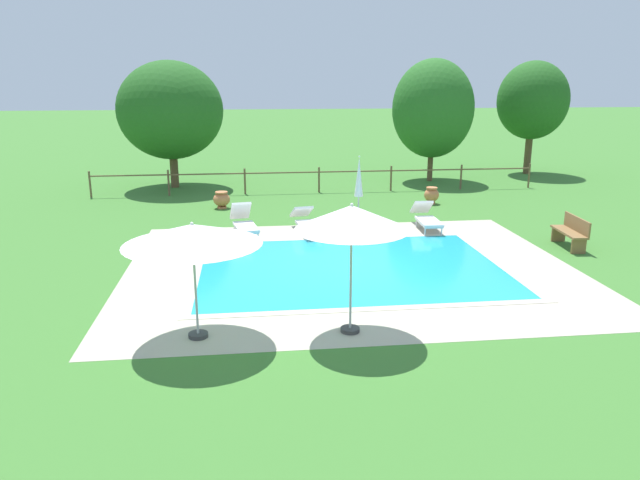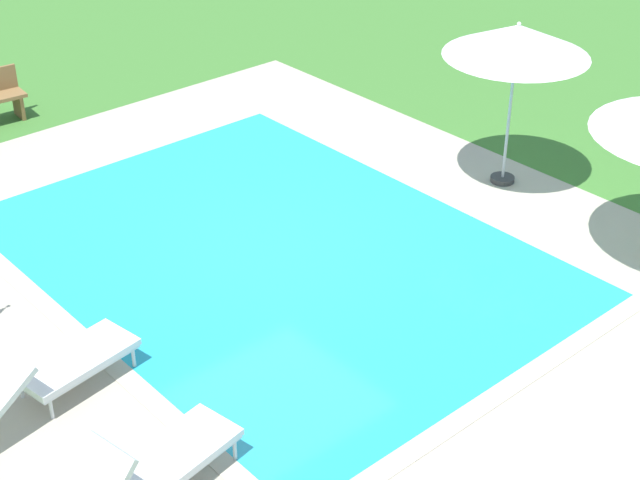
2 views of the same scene
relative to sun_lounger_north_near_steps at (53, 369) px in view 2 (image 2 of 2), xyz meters
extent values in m
plane|color=#3D752D|center=(0.74, -3.54, -0.36)|extent=(160.00, 160.00, 0.00)
cube|color=#B2A893|center=(0.74, -3.54, -0.36)|extent=(11.10, 9.11, 0.01)
cube|color=#23A8C1|center=(0.74, -3.54, -0.35)|extent=(7.41, 5.41, 0.01)
cube|color=#C0B59F|center=(0.74, -0.71, -0.35)|extent=(7.89, 0.24, 0.01)
cube|color=#C0B59F|center=(0.74, -6.36, -0.35)|extent=(7.89, 0.24, 0.01)
cube|color=#C0B59F|center=(4.56, -3.54, -0.35)|extent=(0.24, 5.41, 0.01)
cube|color=#C0B59F|center=(-3.09, -3.54, -0.35)|extent=(0.24, 5.41, 0.01)
cube|color=white|center=(0.05, -0.29, -0.04)|extent=(0.80, 1.38, 0.07)
cube|color=silver|center=(0.05, -0.29, -0.10)|extent=(0.76, 1.35, 0.04)
cylinder|color=silver|center=(0.39, -0.80, -0.22)|extent=(0.04, 0.04, 0.28)
cylinder|color=silver|center=(-0.12, -0.88, -0.22)|extent=(0.04, 0.04, 0.28)
cylinder|color=silver|center=(0.21, 0.29, -0.22)|extent=(0.04, 0.04, 0.28)
cylinder|color=silver|center=(-0.29, 0.21, -0.22)|extent=(0.04, 0.04, 0.28)
cube|color=white|center=(-1.86, -0.25, -0.04)|extent=(0.81, 1.38, 0.07)
cube|color=silver|center=(-1.86, -0.25, -0.10)|extent=(0.78, 1.35, 0.04)
cylinder|color=silver|center=(-1.51, -0.75, -0.22)|extent=(0.04, 0.04, 0.28)
cylinder|color=silver|center=(-2.02, -0.84, -0.22)|extent=(0.04, 0.04, 0.28)
cylinder|color=#383838|center=(0.07, -7.41, -0.32)|extent=(0.36, 0.36, 0.08)
cylinder|color=#B2B5B7|center=(0.07, -7.41, 0.84)|extent=(0.04, 0.04, 2.40)
cone|color=white|center=(0.07, -7.41, 1.84)|extent=(2.07, 2.07, 0.44)
sphere|color=white|center=(0.07, -7.41, 2.07)|extent=(0.06, 0.06, 0.06)
cube|color=olive|center=(7.05, -3.09, -0.15)|extent=(0.40, 0.09, 0.41)
camera|label=1|loc=(-1.73, -17.55, 4.22)|focal=33.38mm
camera|label=2|loc=(-7.88, 3.21, 6.37)|focal=54.71mm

